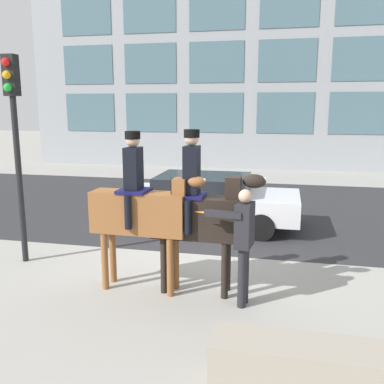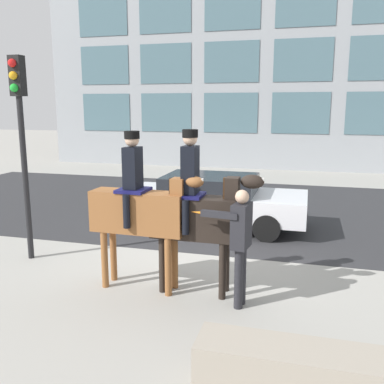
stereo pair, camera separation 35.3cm
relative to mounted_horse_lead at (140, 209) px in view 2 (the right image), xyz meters
The scene contains 8 objects.
ground_plane 1.93m from the mounted_horse_lead, 68.87° to the left, with size 80.00×80.00×0.00m, color #9E9B93.
road_surface 6.22m from the mounted_horse_lead, 85.24° to the left, with size 21.92×8.50×0.01m.
mounted_horse_lead is the anchor object (origin of this frame).
mounted_horse_companion 0.92m from the mounted_horse_lead, ahead, with size 1.83×0.65×2.59m.
pedestrian_bystander 1.69m from the mounted_horse_lead, ahead, with size 0.87×0.44×1.77m.
street_car_near_lane 3.96m from the mounted_horse_lead, 84.84° to the left, with size 4.42×1.96×1.28m.
traffic_light 2.99m from the mounted_horse_lead, 164.60° to the left, with size 0.24×0.29×3.83m.
planter_ledge 3.49m from the mounted_horse_lead, 41.04° to the right, with size 1.98×0.56×0.59m.
Camera 2 is at (2.04, -7.47, 2.93)m, focal length 40.00 mm.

